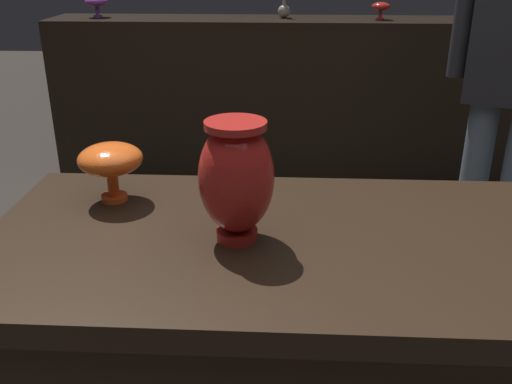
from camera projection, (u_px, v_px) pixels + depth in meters
back_display_shelf at (282, 106)px, 3.29m from camera, size 2.60×0.40×0.99m
vase_centerpiece at (236, 178)px, 1.09m from camera, size 0.15×0.15×0.25m
vase_tall_behind at (111, 161)px, 1.28m from camera, size 0.15×0.15×0.14m
shelf_vase_center at (284, 9)px, 3.10m from camera, size 0.07×0.07×0.14m
shelf_vase_far_left at (96, 2)px, 3.12m from camera, size 0.13×0.13×0.11m
shelf_vase_right at (381, 7)px, 3.02m from camera, size 0.10×0.10×0.09m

